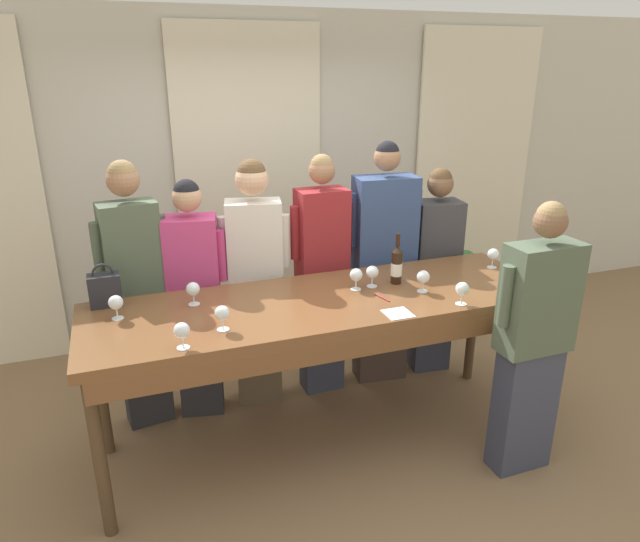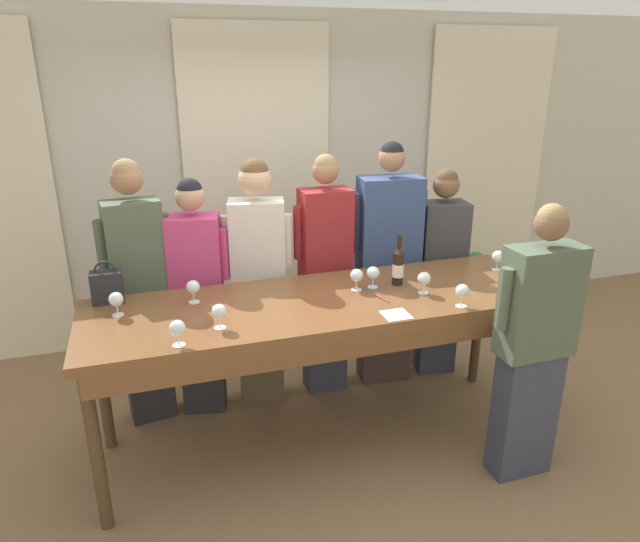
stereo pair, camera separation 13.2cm
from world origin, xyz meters
The scene contains 28 objects.
ground_plane centered at (0.00, 0.00, 0.00)m, with size 18.00×18.00×0.00m, color #846647.
wall_back centered at (0.00, 1.94, 1.40)m, with size 12.00×0.06×2.80m.
curtain_panel_center centered at (0.00, 1.88, 1.34)m, with size 1.28×0.03×2.69m.
curtain_panel_right centered at (2.29, 1.88, 1.34)m, with size 1.28×0.03×2.69m.
tasting_bar centered at (0.00, -0.02, 0.93)m, with size 2.86×0.88×1.02m.
wine_bottle centered at (0.53, 0.09, 1.14)m, with size 0.07×0.07×0.33m.
handbag centered at (-1.25, 0.35, 1.12)m, with size 0.18×0.11×0.26m.
wine_glass_front_left centered at (1.29, 0.13, 1.12)m, with size 0.08×0.08×0.14m.
wine_glass_front_mid centered at (1.33, -0.05, 1.12)m, with size 0.08×0.08×0.14m.
wine_glass_front_right centered at (1.31, -0.16, 1.12)m, with size 0.08×0.08×0.14m.
wine_glass_center_left centered at (0.35, 0.09, 1.12)m, with size 0.08×0.08×0.14m.
wine_glass_center_mid centered at (-0.76, 0.19, 1.12)m, with size 0.08×0.08×0.14m.
wine_glass_center_right centered at (0.73, -0.35, 1.12)m, with size 0.08×0.08×0.14m.
wine_glass_back_left centered at (-0.66, -0.21, 1.12)m, with size 0.08×0.08×0.14m.
wine_glass_back_mid centered at (0.61, -0.10, 1.12)m, with size 0.08×0.08×0.14m.
wine_glass_back_right centered at (-0.89, -0.35, 1.12)m, with size 0.08×0.08×0.14m.
wine_glass_near_host centered at (0.24, 0.08, 1.12)m, with size 0.08×0.08×0.14m.
wine_glass_by_bottle centered at (-1.19, 0.13, 1.12)m, with size 0.08×0.08×0.14m.
napkin centered at (0.32, -0.35, 1.02)m, with size 0.15×0.15×0.00m.
pen centered at (0.33, -0.11, 1.02)m, with size 0.04×0.13×0.01m.
guest_olive_jacket centered at (-1.07, 0.64, 0.96)m, with size 0.47×0.26×1.82m.
guest_pink_top centered at (-0.70, 0.64, 0.87)m, with size 0.46×0.31×1.68m.
guest_cream_sweater centered at (-0.27, 0.64, 0.94)m, with size 0.49×0.30×1.79m.
guest_striped_shirt centered at (0.21, 0.64, 0.93)m, with size 0.46×0.23×1.79m.
guest_navy_coat centered at (0.70, 0.64, 0.94)m, with size 0.57×0.29×1.86m.
guest_beige_cap centered at (1.15, 0.64, 0.85)m, with size 0.47×0.29×1.64m.
host_pouring centered at (1.05, -0.64, 0.86)m, with size 0.54×0.21×1.68m.
potted_plant centered at (2.11, 1.61, 0.31)m, with size 0.29×0.29×0.60m.
Camera 1 is at (-1.11, -2.99, 2.37)m, focal length 32.00 mm.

